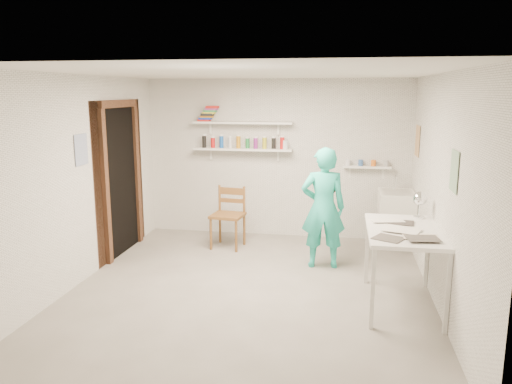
% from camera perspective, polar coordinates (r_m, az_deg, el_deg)
% --- Properties ---
extents(floor, '(4.00, 4.50, 0.02)m').
position_cam_1_polar(floor, '(5.79, -0.69, -11.13)').
color(floor, slate).
rests_on(floor, ground).
extents(ceiling, '(4.00, 4.50, 0.02)m').
position_cam_1_polar(ceiling, '(5.35, -0.75, 13.57)').
color(ceiling, silver).
rests_on(ceiling, wall_back).
extents(wall_back, '(4.00, 0.02, 2.40)m').
position_cam_1_polar(wall_back, '(7.65, 2.37, 3.83)').
color(wall_back, silver).
rests_on(wall_back, ground).
extents(wall_front, '(4.00, 0.02, 2.40)m').
position_cam_1_polar(wall_front, '(3.31, -7.90, -6.46)').
color(wall_front, silver).
rests_on(wall_front, ground).
extents(wall_left, '(0.02, 4.50, 2.40)m').
position_cam_1_polar(wall_left, '(6.13, -19.54, 1.28)').
color(wall_left, silver).
rests_on(wall_left, ground).
extents(wall_right, '(0.02, 4.50, 2.40)m').
position_cam_1_polar(wall_right, '(5.45, 20.54, 0.01)').
color(wall_right, silver).
rests_on(wall_right, ground).
extents(doorway_recess, '(0.02, 0.90, 2.00)m').
position_cam_1_polar(doorway_recess, '(7.07, -15.17, 1.17)').
color(doorway_recess, black).
rests_on(doorway_recess, wall_left).
extents(corridor_box, '(1.40, 1.50, 2.10)m').
position_cam_1_polar(corridor_box, '(7.39, -20.20, 1.69)').
color(corridor_box, brown).
rests_on(corridor_box, ground).
extents(door_lintel, '(0.06, 1.05, 0.10)m').
position_cam_1_polar(door_lintel, '(6.96, -15.48, 9.70)').
color(door_lintel, brown).
rests_on(door_lintel, wall_left).
extents(door_jamb_near, '(0.06, 0.10, 2.00)m').
position_cam_1_polar(door_jamb_near, '(6.62, -16.82, 0.40)').
color(door_jamb_near, brown).
rests_on(door_jamb_near, ground).
extents(door_jamb_far, '(0.06, 0.10, 2.00)m').
position_cam_1_polar(door_jamb_far, '(7.51, -13.44, 1.85)').
color(door_jamb_far, brown).
rests_on(door_jamb_far, ground).
extents(shelf_lower, '(1.50, 0.22, 0.03)m').
position_cam_1_polar(shelf_lower, '(7.58, -1.51, 4.91)').
color(shelf_lower, white).
rests_on(shelf_lower, wall_back).
extents(shelf_upper, '(1.50, 0.22, 0.03)m').
position_cam_1_polar(shelf_upper, '(7.55, -1.52, 7.93)').
color(shelf_upper, white).
rests_on(shelf_upper, wall_back).
extents(ledge_shelf, '(0.70, 0.14, 0.03)m').
position_cam_1_polar(ledge_shelf, '(7.51, 12.55, 2.81)').
color(ledge_shelf, white).
rests_on(ledge_shelf, wall_back).
extents(poster_left, '(0.01, 0.28, 0.36)m').
position_cam_1_polar(poster_left, '(6.11, -19.35, 4.59)').
color(poster_left, '#334C7F').
rests_on(poster_left, wall_left).
extents(poster_right_a, '(0.01, 0.34, 0.42)m').
position_cam_1_polar(poster_right_a, '(7.16, 17.96, 5.58)').
color(poster_right_a, '#995933').
rests_on(poster_right_a, wall_right).
extents(poster_right_b, '(0.01, 0.30, 0.38)m').
position_cam_1_polar(poster_right_b, '(4.87, 21.70, 2.22)').
color(poster_right_b, '#3F724C').
rests_on(poster_right_b, wall_right).
extents(belfast_sink, '(0.48, 0.60, 0.30)m').
position_cam_1_polar(belfast_sink, '(7.16, 15.77, -1.19)').
color(belfast_sink, white).
rests_on(belfast_sink, wall_right).
extents(man, '(0.61, 0.44, 1.54)m').
position_cam_1_polar(man, '(6.33, 7.69, -1.82)').
color(man, '#27C5AF').
rests_on(man, ground).
extents(wall_clock, '(0.28, 0.07, 0.28)m').
position_cam_1_polar(wall_clock, '(6.49, 8.09, 0.81)').
color(wall_clock, beige).
rests_on(wall_clock, man).
extents(wooden_chair, '(0.49, 0.47, 0.94)m').
position_cam_1_polar(wooden_chair, '(7.14, -3.26, -2.70)').
color(wooden_chair, brown).
rests_on(wooden_chair, ground).
extents(work_table, '(0.75, 1.25, 0.83)m').
position_cam_1_polar(work_table, '(5.44, 16.41, -8.31)').
color(work_table, silver).
rests_on(work_table, ground).
extents(desk_lamp, '(0.16, 0.16, 0.16)m').
position_cam_1_polar(desk_lamp, '(5.78, 18.24, -0.72)').
color(desk_lamp, silver).
rests_on(desk_lamp, work_table).
extents(spray_cans, '(1.32, 0.06, 0.17)m').
position_cam_1_polar(spray_cans, '(7.57, -1.51, 5.66)').
color(spray_cans, black).
rests_on(spray_cans, shelf_lower).
extents(book_stack, '(0.32, 0.14, 0.22)m').
position_cam_1_polar(book_stack, '(7.66, -5.47, 8.89)').
color(book_stack, red).
rests_on(book_stack, shelf_upper).
extents(ledge_pots, '(0.48, 0.07, 0.09)m').
position_cam_1_polar(ledge_pots, '(7.51, 12.57, 3.27)').
color(ledge_pots, silver).
rests_on(ledge_pots, ledge_shelf).
extents(papers, '(0.30, 0.22, 0.03)m').
position_cam_1_polar(papers, '(5.31, 16.67, -3.94)').
color(papers, silver).
rests_on(papers, work_table).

